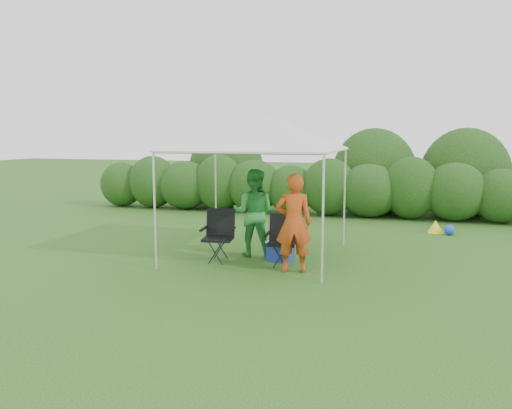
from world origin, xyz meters
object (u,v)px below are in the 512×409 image
(man, at_px, (294,223))
(cooler, at_px, (280,251))
(chair_right, at_px, (282,237))
(chair_left, at_px, (219,232))
(woman, at_px, (254,213))
(canopy, at_px, (259,132))

(man, height_order, cooler, man)
(chair_right, xyz_separation_m, chair_left, (-1.23, -0.07, 0.04))
(woman, bearing_deg, chair_left, 40.45)
(man, bearing_deg, chair_left, -28.15)
(chair_right, distance_m, chair_left, 1.23)
(woman, bearing_deg, canopy, 177.90)
(chair_right, xyz_separation_m, cooler, (-0.08, 0.18, -0.32))
(canopy, distance_m, chair_left, 2.08)
(chair_right, bearing_deg, woman, 139.27)
(canopy, height_order, woman, canopy)
(man, distance_m, woman, 1.40)
(man, bearing_deg, woman, -56.61)
(man, xyz_separation_m, cooler, (-0.40, 0.66, -0.67))
(chair_right, bearing_deg, canopy, 133.86)
(cooler, bearing_deg, man, -43.63)
(canopy, xyz_separation_m, woman, (-0.12, -0.01, -1.59))
(chair_right, relative_size, man, 0.53)
(man, relative_size, woman, 1.00)
(chair_right, distance_m, man, 0.67)
(chair_right, relative_size, cooler, 1.68)
(chair_right, bearing_deg, man, -62.85)
(chair_left, bearing_deg, man, -22.26)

